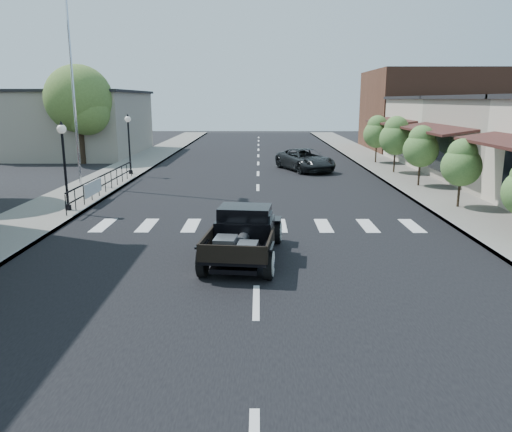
{
  "coord_description": "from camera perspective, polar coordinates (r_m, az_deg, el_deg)",
  "views": [
    {
      "loc": [
        0.06,
        -13.51,
        4.48
      ],
      "look_at": [
        -0.03,
        1.34,
        1.0
      ],
      "focal_mm": 35.0,
      "sensor_mm": 36.0,
      "label": 1
    }
  ],
  "objects": [
    {
      "name": "far_building_right",
      "position": [
        48.07,
        19.48,
        11.27
      ],
      "size": [
        11.0,
        10.0,
        7.0
      ],
      "primitive_type": "cube",
      "color": "brown",
      "rests_on": "ground"
    },
    {
      "name": "big_tree_far",
      "position": [
        37.68,
        -19.48,
        10.85
      ],
      "size": [
        4.67,
        4.67,
        6.86
      ],
      "primitive_type": null,
      "color": "#4F6D2F",
      "rests_on": "ground"
    },
    {
      "name": "lamp_post_c",
      "position": [
        30.6,
        -14.29,
        7.95
      ],
      "size": [
        0.36,
        0.36,
        3.51
      ],
      "primitive_type": null,
      "color": "black",
      "rests_on": "sidewalk_left"
    },
    {
      "name": "ground",
      "position": [
        14.23,
        0.09,
        -5.15
      ],
      "size": [
        120.0,
        120.0,
        0.0
      ],
      "primitive_type": "plane",
      "color": "black",
      "rests_on": "ground"
    },
    {
      "name": "flagpole",
      "position": [
        27.22,
        -20.45,
        16.79
      ],
      "size": [
        0.12,
        0.12,
        12.83
      ],
      "primitive_type": "cylinder",
      "color": "silver",
      "rests_on": "sidewalk_left"
    },
    {
      "name": "hotrod_pickup",
      "position": [
        14.16,
        -1.37,
        -1.98
      ],
      "size": [
        2.59,
        4.69,
        1.55
      ],
      "primitive_type": null,
      "rotation": [
        0.0,
        0.0,
        -0.11
      ],
      "color": "black",
      "rests_on": "ground"
    },
    {
      "name": "low_building_left",
      "position": [
        44.2,
        -19.87,
        9.84
      ],
      "size": [
        10.0,
        12.0,
        5.0
      ],
      "primitive_type": "cube",
      "color": "gray",
      "rests_on": "ground"
    },
    {
      "name": "sidewalk_left",
      "position": [
        30.09,
        -16.23,
        4.24
      ],
      "size": [
        3.0,
        80.0,
        0.15
      ],
      "primitive_type": "cube",
      "color": "gray",
      "rests_on": "ground"
    },
    {
      "name": "road",
      "position": [
        28.86,
        0.23,
        4.27
      ],
      "size": [
        14.0,
        80.0,
        0.02
      ],
      "primitive_type": "cube",
      "color": "black",
      "rests_on": "ground"
    },
    {
      "name": "lamp_post_b",
      "position": [
        21.12,
        -21.01,
        5.31
      ],
      "size": [
        0.36,
        0.36,
        3.51
      ],
      "primitive_type": null,
      "color": "black",
      "rests_on": "sidewalk_left"
    },
    {
      "name": "road_markings",
      "position": [
        23.93,
        0.2,
        2.39
      ],
      "size": [
        12.0,
        60.0,
        0.06
      ],
      "primitive_type": null,
      "color": "silver",
      "rests_on": "ground"
    },
    {
      "name": "small_tree_d",
      "position": [
        31.56,
        15.63,
        7.78
      ],
      "size": [
        1.95,
        1.95,
        3.25
      ],
      "primitive_type": null,
      "color": "#487134",
      "rests_on": "sidewalk_right"
    },
    {
      "name": "banner",
      "position": [
        23.06,
        -18.07,
        2.46
      ],
      "size": [
        0.04,
        2.2,
        0.6
      ],
      "primitive_type": null,
      "color": "silver",
      "rests_on": "sidewalk_left"
    },
    {
      "name": "sidewalk_right",
      "position": [
        30.06,
        16.7,
        4.2
      ],
      "size": [
        3.0,
        80.0,
        0.15
      ],
      "primitive_type": "cube",
      "color": "gray",
      "rests_on": "ground"
    },
    {
      "name": "railing",
      "position": [
        24.93,
        -16.86,
        3.78
      ],
      "size": [
        0.08,
        10.0,
        1.0
      ],
      "primitive_type": null,
      "color": "black",
      "rests_on": "sidewalk_left"
    },
    {
      "name": "small_tree_b",
      "position": [
        22.07,
        22.34,
        4.43
      ],
      "size": [
        1.62,
        1.62,
        2.7
      ],
      "primitive_type": null,
      "color": "#487134",
      "rests_on": "sidewalk_right"
    },
    {
      "name": "small_tree_c",
      "position": [
        26.96,
        18.26,
        6.45
      ],
      "size": [
        1.77,
        1.77,
        2.96
      ],
      "primitive_type": null,
      "color": "#487134",
      "rests_on": "sidewalk_right"
    },
    {
      "name": "storefront_far",
      "position": [
        38.59,
        23.42,
        8.8
      ],
      "size": [
        10.0,
        9.0,
        4.5
      ],
      "primitive_type": "cube",
      "color": "beige",
      "rests_on": "ground"
    },
    {
      "name": "small_tree_e",
      "position": [
        36.3,
        13.62,
        8.46
      ],
      "size": [
        1.89,
        1.89,
        3.15
      ],
      "primitive_type": null,
      "color": "#487134",
      "rests_on": "sidewalk_right"
    },
    {
      "name": "second_car",
      "position": [
        32.29,
        5.64,
        6.38
      ],
      "size": [
        3.98,
        5.48,
        1.38
      ],
      "primitive_type": "imported",
      "rotation": [
        0.0,
        0.0,
        0.38
      ],
      "color": "black",
      "rests_on": "ground"
    }
  ]
}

